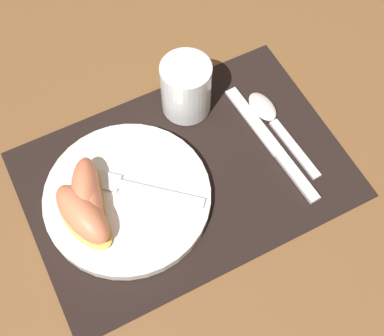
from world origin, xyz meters
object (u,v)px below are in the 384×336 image
plate (127,196)px  juice_glass (186,90)px  knife (273,145)px  spoon (271,118)px  citrus_wedge_1 (89,200)px  citrus_wedge_2 (83,215)px  fork (125,186)px  citrus_wedge_0 (86,191)px

plate → juice_glass: bearing=35.7°
juice_glass → knife: 0.15m
spoon → plate: bearing=-174.7°
citrus_wedge_1 → citrus_wedge_2: citrus_wedge_2 is taller
juice_glass → fork: juice_glass is taller
citrus_wedge_2 → plate: bearing=10.0°
plate → juice_glass: size_ratio=2.55×
fork → spoon: bearing=2.7°
juice_glass → knife: bearing=-56.8°
juice_glass → citrus_wedge_2: (-0.21, -0.12, -0.00)m
fork → citrus_wedge_0: bearing=172.3°
plate → fork: bearing=74.1°
juice_glass → fork: size_ratio=0.57×
fork → citrus_wedge_1: (-0.05, -0.01, 0.02)m
citrus_wedge_0 → plate: bearing=-20.9°
citrus_wedge_0 → citrus_wedge_1: size_ratio=0.93×
plate → spoon: size_ratio=1.37×
juice_glass → fork: 0.17m
juice_glass → citrus_wedge_1: juice_glass is taller
plate → fork: (0.00, 0.01, 0.01)m
plate → citrus_wedge_2: bearing=-170.0°
fork → citrus_wedge_0: size_ratio=1.46×
fork → citrus_wedge_0: (-0.05, 0.01, 0.02)m
citrus_wedge_1 → citrus_wedge_2: size_ratio=1.03×
citrus_wedge_0 → citrus_wedge_1: citrus_wedge_0 is taller
plate → citrus_wedge_0: (-0.05, 0.02, 0.03)m
knife → citrus_wedge_1: bearing=174.9°
spoon → juice_glass: bearing=141.7°
fork → citrus_wedge_2: size_ratio=1.41×
spoon → citrus_wedge_2: size_ratio=1.50×
juice_glass → spoon: size_ratio=0.54×
juice_glass → knife: size_ratio=0.41×
plate → knife: plate is taller
plate → citrus_wedge_2: (-0.07, -0.01, 0.03)m
spoon → citrus_wedge_1: citrus_wedge_1 is taller
spoon → citrus_wedge_0: bearing=-179.2°
juice_glass → citrus_wedge_1: 0.22m
spoon → knife: bearing=-117.4°
spoon → fork: 0.25m
spoon → fork: fork is taller
juice_glass → citrus_wedge_1: size_ratio=0.78×
fork → citrus_wedge_2: 0.08m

